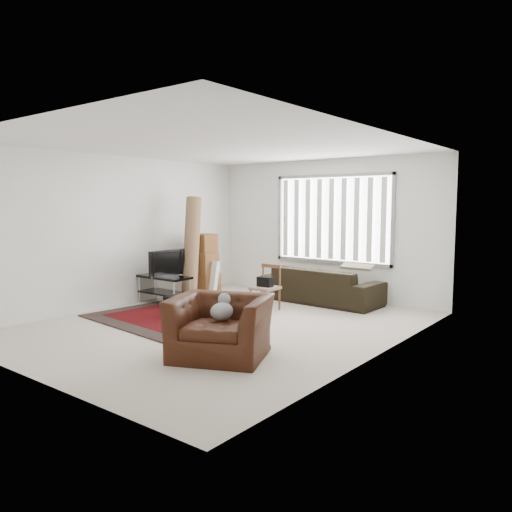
% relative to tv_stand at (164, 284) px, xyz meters
% --- Properties ---
extents(room, '(6.00, 6.02, 2.71)m').
position_rel_tv_stand_xyz_m(room, '(1.98, -0.05, 1.38)').
color(room, beige).
rests_on(room, ground).
extents(persian_rug, '(2.78, 2.00, 0.02)m').
position_rel_tv_stand_xyz_m(persian_rug, '(1.04, -0.85, -0.37)').
color(persian_rug, black).
rests_on(persian_rug, ground).
extents(tv_stand, '(1.04, 0.47, 0.52)m').
position_rel_tv_stand_xyz_m(tv_stand, '(0.00, 0.00, 0.00)').
color(tv_stand, black).
rests_on(tv_stand, ground).
extents(tv, '(0.11, 0.85, 0.49)m').
position_rel_tv_stand_xyz_m(tv, '(-0.00, 0.00, 0.39)').
color(tv, black).
rests_on(tv, tv_stand).
extents(subwoofer, '(0.32, 0.32, 0.31)m').
position_rel_tv_stand_xyz_m(subwoofer, '(0.93, -0.57, -0.20)').
color(subwoofer, black).
rests_on(subwoofer, persian_rug).
extents(moving_boxes, '(0.52, 0.49, 1.24)m').
position_rel_tv_stand_xyz_m(moving_boxes, '(0.02, 1.03, 0.20)').
color(moving_boxes, brown).
rests_on(moving_boxes, ground).
extents(white_flatpack, '(0.60, 0.28, 0.74)m').
position_rel_tv_stand_xyz_m(white_flatpack, '(0.14, 0.99, -0.01)').
color(white_flatpack, silver).
rests_on(white_flatpack, ground).
extents(rolled_rug, '(0.61, 0.78, 1.99)m').
position_rel_tv_stand_xyz_m(rolled_rug, '(0.10, 0.61, 0.62)').
color(rolled_rug, brown).
rests_on(rolled_rug, ground).
extents(sofa, '(2.28, 1.07, 0.86)m').
position_rel_tv_stand_xyz_m(sofa, '(2.23, 1.89, 0.06)').
color(sofa, black).
rests_on(sofa, ground).
extents(side_chair, '(0.44, 0.44, 0.79)m').
position_rel_tv_stand_xyz_m(side_chair, '(1.82, 0.69, 0.06)').
color(side_chair, '#856D57').
rests_on(side_chair, ground).
extents(armchair, '(1.44, 1.36, 0.84)m').
position_rel_tv_stand_xyz_m(armchair, '(2.97, -1.76, 0.05)').
color(armchair, '#37170B').
rests_on(armchair, ground).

